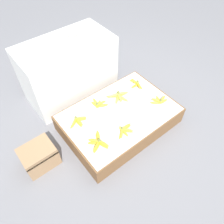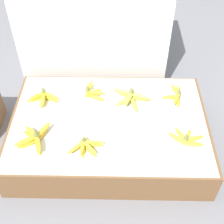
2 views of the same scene
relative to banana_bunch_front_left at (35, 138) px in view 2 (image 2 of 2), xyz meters
name	(u,v)px [view 2 (image 2 of 2)]	position (x,y,z in m)	size (l,w,h in m)	color
ground_plane	(109,143)	(0.43, 0.18, -0.27)	(10.00, 10.00, 0.00)	slate
display_platform	(109,132)	(0.43, 0.18, -0.15)	(1.24, 0.85, 0.23)	brown
back_vendor_table	(95,30)	(0.29, 1.00, 0.11)	(1.08, 0.57, 0.75)	white
banana_bunch_front_left	(35,138)	(0.00, 0.00, 0.00)	(0.20, 0.23, 0.11)	gold
banana_bunch_front_midleft	(85,146)	(0.30, -0.05, -0.01)	(0.22, 0.14, 0.08)	gold
banana_bunch_front_right	(186,138)	(0.88, 0.02, 0.00)	(0.21, 0.14, 0.10)	gold
banana_bunch_middle_left	(43,97)	(-0.01, 0.35, 0.00)	(0.22, 0.15, 0.10)	yellow
banana_bunch_middle_midleft	(92,92)	(0.30, 0.41, 0.00)	(0.15, 0.18, 0.11)	yellow
banana_bunch_middle_midright	(130,97)	(0.56, 0.36, 0.00)	(0.27, 0.24, 0.11)	gold
banana_bunch_middle_right	(176,95)	(0.87, 0.39, 0.00)	(0.14, 0.22, 0.09)	gold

